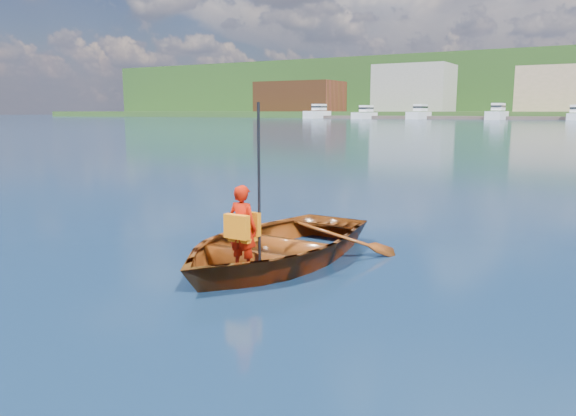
% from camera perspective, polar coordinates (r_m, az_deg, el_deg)
% --- Properties ---
extents(ground, '(600.00, 600.00, 0.00)m').
position_cam_1_polar(ground, '(7.81, -9.30, -5.97)').
color(ground, '#12233D').
rests_on(ground, ground).
extents(rowboat, '(2.88, 3.93, 0.79)m').
position_cam_1_polar(rowboat, '(7.94, -1.53, -3.74)').
color(rowboat, brown).
rests_on(rowboat, ground).
extents(child_paddler, '(0.41, 0.34, 2.12)m').
position_cam_1_polar(child_paddler, '(7.05, -4.60, -2.01)').
color(child_paddler, '#B51303').
rests_on(child_paddler, ground).
extents(waterfront_buildings, '(202.00, 16.00, 14.00)m').
position_cam_1_polar(waterfront_buildings, '(171.33, 26.49, 10.69)').
color(waterfront_buildings, brown).
rests_on(waterfront_buildings, ground).
extents(marina_yachts, '(143.09, 12.73, 4.40)m').
position_cam_1_polar(marina_yachts, '(149.70, 25.31, 8.61)').
color(marina_yachts, white).
rests_on(marina_yachts, ground).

